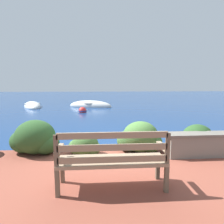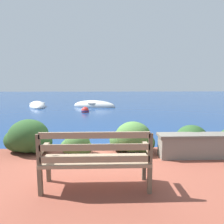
{
  "view_description": "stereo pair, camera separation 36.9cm",
  "coord_description": "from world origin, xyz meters",
  "px_view_note": "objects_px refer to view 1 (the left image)",
  "views": [
    {
      "loc": [
        -0.37,
        -4.79,
        1.82
      ],
      "look_at": [
        0.3,
        4.03,
        0.54
      ],
      "focal_mm": 32.0,
      "sensor_mm": 36.0,
      "label": 1
    },
    {
      "loc": [
        0.0,
        -4.81,
        1.82
      ],
      "look_at": [
        0.3,
        4.03,
        0.54
      ],
      "focal_mm": 32.0,
      "sensor_mm": 36.0,
      "label": 2
    }
  ],
  "objects_px": {
    "park_bench": "(112,158)",
    "mooring_buoy": "(83,111)",
    "rowboat_nearest": "(90,106)",
    "rowboat_mid": "(33,106)"
  },
  "relations": [
    {
      "from": "park_bench",
      "to": "mooring_buoy",
      "type": "relative_size",
      "value": 3.04
    },
    {
      "from": "rowboat_nearest",
      "to": "rowboat_mid",
      "type": "distance_m",
      "value": 4.46
    },
    {
      "from": "park_bench",
      "to": "rowboat_mid",
      "type": "bearing_deg",
      "value": 115.8
    },
    {
      "from": "park_bench",
      "to": "mooring_buoy",
      "type": "height_order",
      "value": "park_bench"
    },
    {
      "from": "rowboat_nearest",
      "to": "park_bench",
      "type": "bearing_deg",
      "value": -67.31
    },
    {
      "from": "park_bench",
      "to": "rowboat_nearest",
      "type": "distance_m",
      "value": 12.68
    },
    {
      "from": "rowboat_nearest",
      "to": "mooring_buoy",
      "type": "height_order",
      "value": "rowboat_nearest"
    },
    {
      "from": "park_bench",
      "to": "mooring_buoy",
      "type": "xyz_separation_m",
      "value": [
        -1.14,
        9.79,
        -0.62
      ]
    },
    {
      "from": "rowboat_mid",
      "to": "mooring_buoy",
      "type": "height_order",
      "value": "rowboat_mid"
    },
    {
      "from": "rowboat_nearest",
      "to": "mooring_buoy",
      "type": "relative_size",
      "value": 6.58
    }
  ]
}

